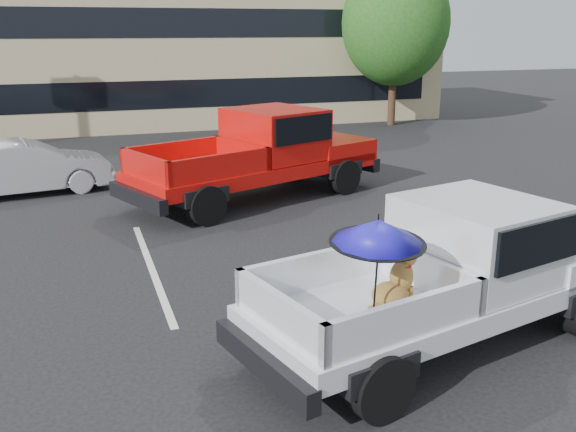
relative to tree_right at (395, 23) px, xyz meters
name	(u,v)px	position (x,y,z in m)	size (l,w,h in m)	color
ground	(356,289)	(-9.00, -16.00, -4.21)	(90.00, 90.00, 0.00)	black
stripe_left	(152,268)	(-12.00, -14.00, -4.21)	(0.12, 5.00, 0.01)	silver
stripe_right	(449,234)	(-6.00, -14.00, -4.21)	(0.12, 5.00, 0.01)	silver
motel_building	(204,46)	(-7.00, 4.99, -1.00)	(20.40, 8.40, 6.30)	tan
tree_right	(395,23)	(0.00, 0.00, 0.00)	(4.46, 4.46, 6.78)	#332114
tree_back	(269,20)	(-3.00, 8.00, 0.20)	(4.68, 4.68, 7.11)	#332114
silver_pickup	(463,263)	(-8.37, -17.93, -3.16)	(5.99, 3.24, 2.06)	black
red_pickup	(269,149)	(-8.57, -9.88, -3.03)	(6.89, 4.47, 2.15)	black
silver_sedan	(28,167)	(-14.22, -7.69, -3.54)	(1.42, 4.08, 1.34)	#B5B7BD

